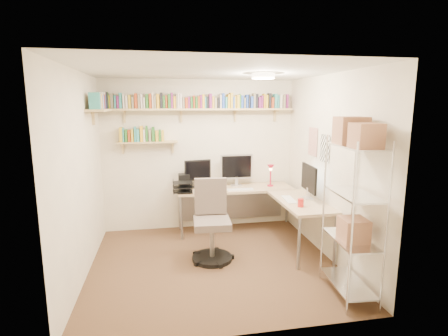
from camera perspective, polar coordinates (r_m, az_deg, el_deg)
The scene contains 6 objects.
ground at distance 4.85m, azimuth -1.73°, elevation -15.32°, with size 3.20×3.20×0.00m, color #3F291B.
room_shell at distance 4.41m, azimuth -1.78°, elevation 3.16°, with size 3.24×3.04×2.52m.
wall_shelves at distance 5.62m, azimuth -8.11°, elevation 9.55°, with size 3.12×1.09×0.80m.
corner_desk at distance 5.58m, azimuth 3.12°, elevation -3.85°, with size 2.08×1.89×1.28m.
office_chair at distance 4.83m, azimuth -2.03°, elevation -9.47°, with size 0.58×0.59×1.10m.
wire_rack at distance 3.93m, azimuth 20.57°, elevation -1.51°, with size 0.44×0.79×1.97m.
Camera 1 is at (-0.64, -4.32, 2.10)m, focal length 28.00 mm.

